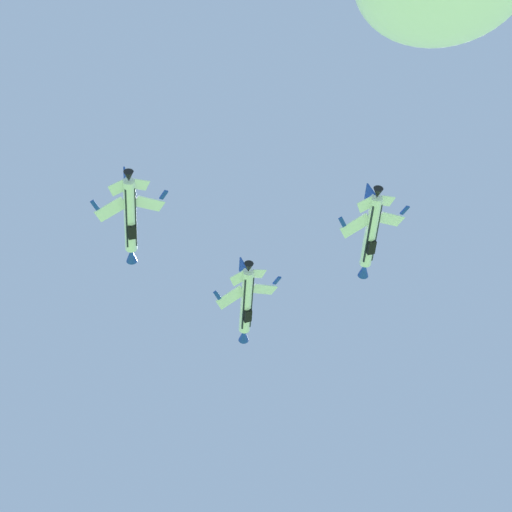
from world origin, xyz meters
name	(u,v)px	position (x,y,z in m)	size (l,w,h in m)	color
fighter_jet_lead	(246,303)	(-24.14, 94.69, 104.46)	(9.73, 15.77, 5.02)	white
fighter_jet_left_wing	(130,217)	(-36.58, 75.86, 104.69)	(9.99, 15.77, 4.72)	white
fighter_jet_right_wing	(370,233)	(-4.56, 84.85, 104.61)	(9.90, 15.77, 4.83)	white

